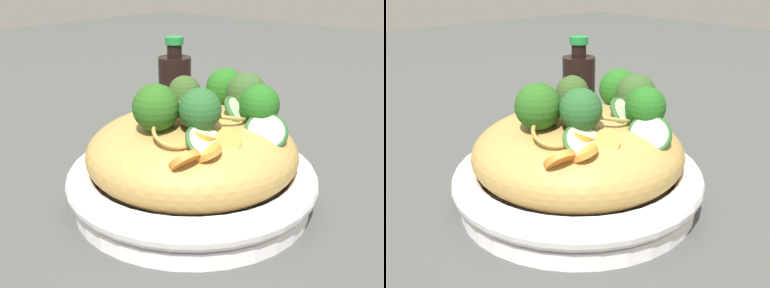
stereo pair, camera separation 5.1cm
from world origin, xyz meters
The scene contains 8 objects.
ground_plane centered at (0.00, 0.00, 0.00)m, with size 3.00×3.00×0.00m, color #434742.
serving_bowl centered at (0.00, 0.00, 0.03)m, with size 0.27×0.27×0.05m.
noodle_heap centered at (0.00, 0.00, 0.06)m, with size 0.23×0.23×0.10m.
broccoli_florets centered at (0.01, 0.02, 0.12)m, with size 0.13×0.20×0.07m.
carrot_coins centered at (0.03, -0.04, 0.10)m, with size 0.12×0.10×0.04m.
zucchini_slices centered at (0.06, 0.01, 0.10)m, with size 0.09×0.13×0.04m.
chicken_chunks centered at (0.00, -0.02, 0.11)m, with size 0.04×0.04×0.02m.
soy_sauce_bottle centered at (-0.20, 0.18, 0.06)m, with size 0.05×0.05×0.14m.
Camera 1 is at (0.31, -0.35, 0.26)m, focal length 44.11 mm.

